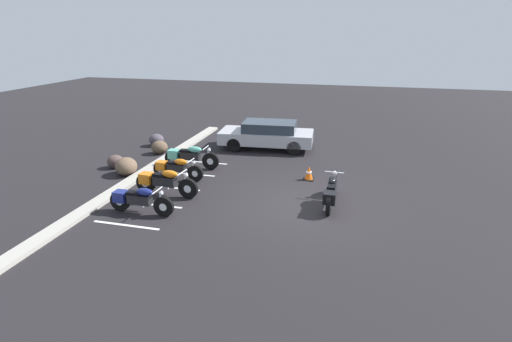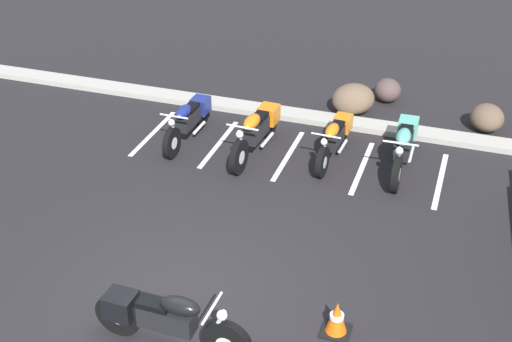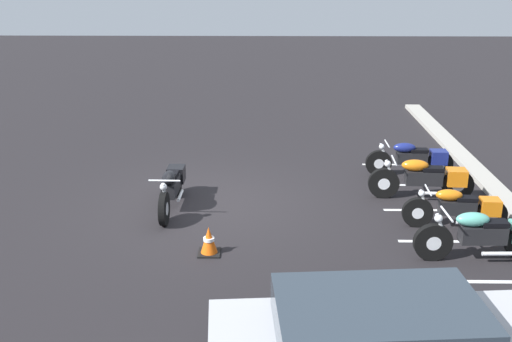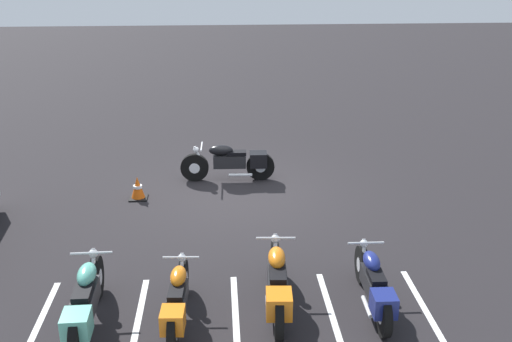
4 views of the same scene
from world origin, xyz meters
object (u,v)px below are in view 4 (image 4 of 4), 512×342
(parked_bike_0, at_px, (374,285))
(parked_bike_1, at_px, (277,283))
(parked_bike_2, at_px, (177,300))
(parked_bike_3, at_px, (85,302))
(motorcycle_black_featured, at_px, (232,162))
(traffic_cone, at_px, (138,188))

(parked_bike_0, xyz_separation_m, parked_bike_1, (1.50, -0.08, 0.04))
(parked_bike_0, bearing_deg, parked_bike_2, 94.68)
(parked_bike_0, xyz_separation_m, parked_bike_3, (4.35, 0.25, 0.04))
(parked_bike_1, distance_m, parked_bike_3, 2.87)
(motorcycle_black_featured, height_order, traffic_cone, motorcycle_black_featured)
(parked_bike_3, bearing_deg, traffic_cone, -3.12)
(parked_bike_1, relative_size, traffic_cone, 4.41)
(motorcycle_black_featured, distance_m, parked_bike_3, 6.31)
(parked_bike_2, height_order, traffic_cone, parked_bike_2)
(motorcycle_black_featured, distance_m, parked_bike_0, 5.99)
(parked_bike_0, height_order, parked_bike_2, parked_bike_0)
(parked_bike_1, distance_m, parked_bike_2, 1.55)
(motorcycle_black_featured, height_order, parked_bike_3, parked_bike_3)
(motorcycle_black_featured, height_order, parked_bike_1, parked_bike_1)
(motorcycle_black_featured, bearing_deg, traffic_cone, 25.80)
(parked_bike_1, xyz_separation_m, traffic_cone, (2.70, -4.56, -0.24))
(motorcycle_black_featured, relative_size, parked_bike_1, 0.98)
(parked_bike_0, bearing_deg, traffic_cone, 42.94)
(parked_bike_0, xyz_separation_m, parked_bike_2, (3.02, 0.20, -0.02))
(parked_bike_1, distance_m, traffic_cone, 5.31)
(motorcycle_black_featured, relative_size, traffic_cone, 4.34)
(parked_bike_2, relative_size, parked_bike_3, 0.89)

